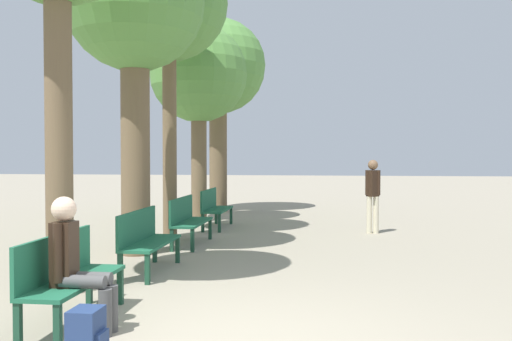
{
  "coord_description": "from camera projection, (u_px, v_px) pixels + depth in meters",
  "views": [
    {
      "loc": [
        0.88,
        -4.8,
        1.67
      ],
      "look_at": [
        -0.31,
        4.69,
        1.4
      ],
      "focal_mm": 40.0,
      "sensor_mm": 36.0,
      "label": 1
    }
  ],
  "objects": [
    {
      "name": "bench_row_2",
      "position": [
        187.0,
        218.0,
        10.48
      ],
      "size": [
        0.45,
        1.57,
        0.88
      ],
      "color": "#1E6042",
      "rests_on": "ground_plane"
    },
    {
      "name": "tree_row_2",
      "position": [
        169.0,
        5.0,
        11.43
      ],
      "size": [
        2.37,
        2.37,
        5.92
      ],
      "color": "brown",
      "rests_on": "ground_plane"
    },
    {
      "name": "tree_row_4",
      "position": [
        218.0,
        69.0,
        16.54
      ],
      "size": [
        2.77,
        2.77,
        5.62
      ],
      "color": "brown",
      "rests_on": "ground_plane"
    },
    {
      "name": "tree_row_3",
      "position": [
        199.0,
        76.0,
        14.07
      ],
      "size": [
        2.41,
        2.41,
        4.87
      ],
      "color": "brown",
      "rests_on": "ground_plane"
    },
    {
      "name": "pedestrian_near",
      "position": [
        373.0,
        191.0,
        12.0
      ],
      "size": [
        0.31,
        0.27,
        1.55
      ],
      "color": "beige",
      "rests_on": "ground_plane"
    },
    {
      "name": "person_seated",
      "position": [
        76.0,
        261.0,
        5.32
      ],
      "size": [
        0.6,
        0.34,
        1.28
      ],
      "color": "#4C4C4C",
      "rests_on": "ground_plane"
    },
    {
      "name": "backpack",
      "position": [
        87.0,
        335.0,
        4.61
      ],
      "size": [
        0.27,
        0.29,
        0.42
      ],
      "color": "navy",
      "rests_on": "ground_plane"
    },
    {
      "name": "bench_row_3",
      "position": [
        214.0,
        206.0,
        12.91
      ],
      "size": [
        0.45,
        1.57,
        0.88
      ],
      "color": "#1E6042",
      "rests_on": "ground_plane"
    },
    {
      "name": "tree_row_1",
      "position": [
        135.0,
        10.0,
        9.39
      ],
      "size": [
        2.32,
        2.32,
        5.36
      ],
      "color": "brown",
      "rests_on": "ground_plane"
    },
    {
      "name": "bench_row_1",
      "position": [
        145.0,
        237.0,
        8.05
      ],
      "size": [
        0.45,
        1.57,
        0.88
      ],
      "color": "#1E6042",
      "rests_on": "ground_plane"
    },
    {
      "name": "bench_row_0",
      "position": [
        66.0,
        272.0,
        5.63
      ],
      "size": [
        0.45,
        1.57,
        0.88
      ],
      "color": "#1E6042",
      "rests_on": "ground_plane"
    }
  ]
}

